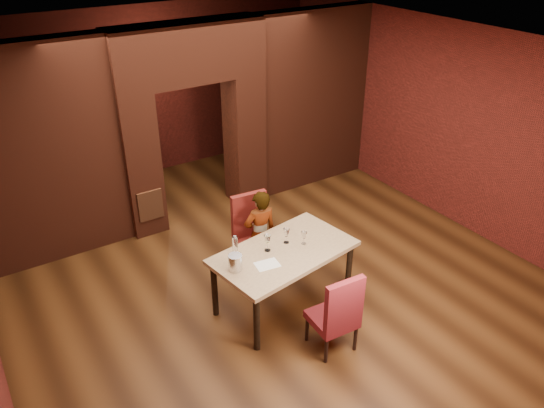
% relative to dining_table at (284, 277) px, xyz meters
% --- Properties ---
extents(floor, '(8.00, 8.00, 0.00)m').
position_rel_dining_table_xyz_m(floor, '(0.13, 0.84, -0.42)').
color(floor, '#4C2B13').
rests_on(floor, ground).
extents(ceiling, '(7.00, 8.00, 0.04)m').
position_rel_dining_table_xyz_m(ceiling, '(0.13, 0.84, 2.78)').
color(ceiling, silver).
rests_on(ceiling, ground).
extents(wall_back, '(7.00, 0.04, 3.20)m').
position_rel_dining_table_xyz_m(wall_back, '(0.13, 4.84, 1.18)').
color(wall_back, maroon).
rests_on(wall_back, ground).
extents(wall_front, '(7.00, 0.04, 3.20)m').
position_rel_dining_table_xyz_m(wall_front, '(0.13, -3.16, 1.18)').
color(wall_front, maroon).
rests_on(wall_front, ground).
extents(wall_right, '(0.04, 8.00, 3.20)m').
position_rel_dining_table_xyz_m(wall_right, '(3.63, 0.84, 1.18)').
color(wall_right, maroon).
rests_on(wall_right, ground).
extents(pillar_left, '(0.55, 0.55, 2.30)m').
position_rel_dining_table_xyz_m(pillar_left, '(-0.82, 2.84, 0.73)').
color(pillar_left, maroon).
rests_on(pillar_left, ground).
extents(pillar_right, '(0.55, 0.55, 2.30)m').
position_rel_dining_table_xyz_m(pillar_right, '(1.08, 2.84, 0.73)').
color(pillar_right, maroon).
rests_on(pillar_right, ground).
extents(lintel, '(2.45, 0.55, 0.90)m').
position_rel_dining_table_xyz_m(lintel, '(0.13, 2.84, 2.33)').
color(lintel, maroon).
rests_on(lintel, ground).
extents(wing_wall_left, '(2.28, 0.35, 3.20)m').
position_rel_dining_table_xyz_m(wing_wall_left, '(-2.23, 2.84, 1.18)').
color(wing_wall_left, maroon).
rests_on(wing_wall_left, ground).
extents(wing_wall_right, '(2.28, 0.35, 3.20)m').
position_rel_dining_table_xyz_m(wing_wall_right, '(2.50, 2.84, 1.18)').
color(wing_wall_right, maroon).
rests_on(wing_wall_right, ground).
extents(vent_panel, '(0.40, 0.03, 0.50)m').
position_rel_dining_table_xyz_m(vent_panel, '(-0.82, 2.55, 0.13)').
color(vent_panel, '#A1552E').
rests_on(vent_panel, ground).
extents(rear_door, '(0.90, 0.08, 2.10)m').
position_rel_dining_table_xyz_m(rear_door, '(-0.27, 4.78, 0.63)').
color(rear_door, black).
rests_on(rear_door, ground).
extents(rear_door_frame, '(1.02, 0.04, 2.22)m').
position_rel_dining_table_xyz_m(rear_door_frame, '(-0.27, 4.74, 0.63)').
color(rear_door_frame, black).
rests_on(rear_door_frame, ground).
extents(dining_table, '(1.93, 1.27, 0.84)m').
position_rel_dining_table_xyz_m(dining_table, '(0.00, 0.00, 0.00)').
color(dining_table, tan).
rests_on(dining_table, ground).
extents(chair_far, '(0.58, 0.58, 1.16)m').
position_rel_dining_table_xyz_m(chair_far, '(0.09, 0.83, 0.16)').
color(chair_far, maroon).
rests_on(chair_far, ground).
extents(chair_near, '(0.53, 0.53, 1.09)m').
position_rel_dining_table_xyz_m(chair_near, '(0.04, -0.96, 0.12)').
color(chair_near, maroon).
rests_on(chair_near, ground).
extents(person_seated, '(0.51, 0.36, 1.33)m').
position_rel_dining_table_xyz_m(person_seated, '(0.10, 0.74, 0.24)').
color(person_seated, white).
rests_on(person_seated, ground).
extents(wine_glass_a, '(0.09, 0.09, 0.23)m').
position_rel_dining_table_xyz_m(wine_glass_a, '(-0.17, 0.11, 0.54)').
color(wine_glass_a, white).
rests_on(wine_glass_a, dining_table).
extents(wine_glass_b, '(0.09, 0.09, 0.21)m').
position_rel_dining_table_xyz_m(wine_glass_b, '(0.13, 0.14, 0.53)').
color(wine_glass_b, white).
rests_on(wine_glass_b, dining_table).
extents(wine_glass_c, '(0.07, 0.07, 0.18)m').
position_rel_dining_table_xyz_m(wine_glass_c, '(0.30, -0.01, 0.51)').
color(wine_glass_c, silver).
rests_on(wine_glass_c, dining_table).
extents(tasting_sheet, '(0.32, 0.25, 0.00)m').
position_rel_dining_table_xyz_m(tasting_sheet, '(-0.34, -0.14, 0.42)').
color(tasting_sheet, white).
rests_on(tasting_sheet, dining_table).
extents(wine_bucket, '(0.17, 0.17, 0.21)m').
position_rel_dining_table_xyz_m(wine_bucket, '(-0.72, -0.02, 0.53)').
color(wine_bucket, silver).
rests_on(wine_bucket, dining_table).
extents(water_bottle, '(0.07, 0.07, 0.29)m').
position_rel_dining_table_xyz_m(water_bottle, '(-0.57, 0.24, 0.57)').
color(water_bottle, silver).
rests_on(water_bottle, dining_table).
extents(potted_plant, '(0.45, 0.45, 0.38)m').
position_rel_dining_table_xyz_m(potted_plant, '(0.69, 0.89, -0.23)').
color(potted_plant, '#2C601D').
rests_on(potted_plant, ground).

